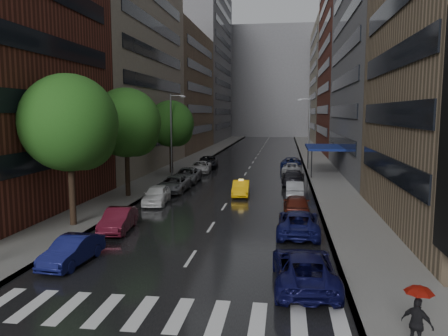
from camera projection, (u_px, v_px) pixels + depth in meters
The scene contains 18 objects.
ground at pixel (169, 291), 17.60m from camera, with size 220.00×220.00×0.00m, color gray.
road at pixel (255, 159), 66.71m from camera, with size 14.00×140.00×0.01m, color black.
sidewalk_left at pixel (197, 158), 67.94m from camera, with size 4.00×140.00×0.15m, color gray.
sidewalk_right at pixel (315, 160), 65.46m from camera, with size 4.00×140.00×0.15m, color gray.
crosswalk at pixel (160, 314), 15.60m from camera, with size 13.15×2.80×0.01m.
buildings_left at pixel (173, 61), 75.38m from camera, with size 8.00×108.00×38.00m.
buildings_right at pixel (353, 62), 69.32m from camera, with size 8.05×109.10×36.00m.
building_far at pixel (271, 83), 131.47m from camera, with size 40.00×14.00×32.00m, color slate.
tree_near at pixel (69, 123), 26.67m from camera, with size 5.97×5.97×9.52m.
tree_mid at pixel (126, 123), 36.25m from camera, with size 5.77×5.77×9.20m.
tree_far at pixel (171, 124), 50.36m from camera, with size 5.37×5.37×8.55m.
taxi at pixel (241, 188), 37.63m from camera, with size 1.40×4.00×1.32m, color #FFB80D.
parked_cars_left at pixel (182, 179), 42.73m from camera, with size 2.99×41.58×1.50m.
parked_cars_right at pixel (295, 188), 37.27m from camera, with size 2.88×43.72×1.55m.
ped_red_umbrella at pixel (418, 312), 12.85m from camera, with size 0.99×0.88×2.01m.
street_lamp_left at pixel (172, 133), 47.51m from camera, with size 1.74×0.22×9.00m.
street_lamp_right at pixel (309, 129), 60.12m from camera, with size 1.74×0.22×9.00m.
awning at pixel (324, 147), 50.34m from camera, with size 4.00×8.00×3.12m.
Camera 1 is at (4.52, -16.35, 7.17)m, focal length 35.00 mm.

